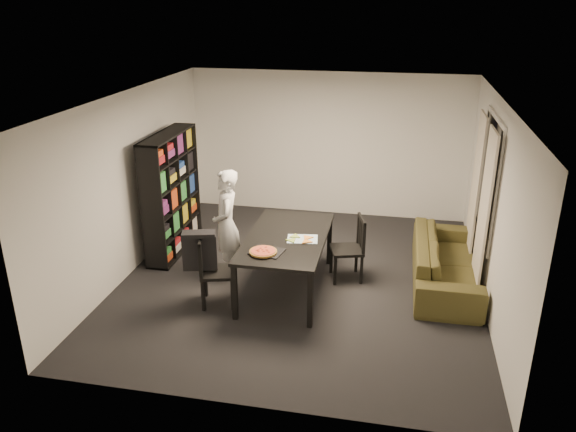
% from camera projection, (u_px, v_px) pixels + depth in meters
% --- Properties ---
extents(room, '(5.01, 5.51, 2.61)m').
position_uv_depth(room, '(302.00, 194.00, 7.62)').
color(room, black).
rests_on(room, ground).
extents(window_pane, '(0.02, 1.40, 1.60)m').
position_uv_depth(window_pane, '(489.00, 178.00, 7.64)').
color(window_pane, black).
rests_on(window_pane, room).
extents(window_frame, '(0.03, 1.52, 1.72)m').
position_uv_depth(window_frame, '(488.00, 178.00, 7.64)').
color(window_frame, white).
rests_on(window_frame, room).
extents(curtain_left, '(0.03, 0.70, 2.25)m').
position_uv_depth(curtain_left, '(484.00, 215.00, 7.31)').
color(curtain_left, beige).
rests_on(curtain_left, room).
extents(curtain_right, '(0.03, 0.70, 2.25)m').
position_uv_depth(curtain_right, '(475.00, 190.00, 8.26)').
color(curtain_right, beige).
rests_on(curtain_right, room).
extents(bookshelf, '(0.35, 1.50, 1.90)m').
position_uv_depth(bookshelf, '(171.00, 194.00, 8.70)').
color(bookshelf, black).
rests_on(bookshelf, room).
extents(dining_table, '(1.06, 1.90, 0.79)m').
position_uv_depth(dining_table, '(287.00, 241.00, 7.58)').
color(dining_table, black).
rests_on(dining_table, room).
extents(chair_left, '(0.54, 0.54, 0.95)m').
position_uv_depth(chair_left, '(211.00, 266.00, 7.28)').
color(chair_left, black).
rests_on(chair_left, room).
extents(chair_right, '(0.54, 0.54, 0.94)m').
position_uv_depth(chair_right, '(353.00, 244.00, 7.95)').
color(chair_right, black).
rests_on(chair_right, room).
extents(draped_jacket, '(0.45, 0.29, 0.53)m').
position_uv_depth(draped_jacket, '(199.00, 249.00, 7.18)').
color(draped_jacket, black).
rests_on(draped_jacket, chair_left).
extents(person, '(0.55, 0.68, 1.60)m').
position_uv_depth(person, '(226.00, 225.00, 7.91)').
color(person, silver).
rests_on(person, room).
extents(baking_tray, '(0.45, 0.39, 0.01)m').
position_uv_depth(baking_tray, '(267.00, 251.00, 7.10)').
color(baking_tray, black).
rests_on(baking_tray, dining_table).
extents(pepperoni_pizza, '(0.35, 0.35, 0.03)m').
position_uv_depth(pepperoni_pizza, '(263.00, 252.00, 7.05)').
color(pepperoni_pizza, olive).
rests_on(pepperoni_pizza, dining_table).
extents(kitchen_towel, '(0.44, 0.35, 0.01)m').
position_uv_depth(kitchen_towel, '(302.00, 239.00, 7.46)').
color(kitchen_towel, silver).
rests_on(kitchen_towel, dining_table).
extents(pizza_slices, '(0.46, 0.43, 0.01)m').
position_uv_depth(pizza_slices, '(300.00, 239.00, 7.44)').
color(pizza_slices, gold).
rests_on(pizza_slices, dining_table).
extents(sofa, '(0.87, 2.23, 0.65)m').
position_uv_depth(sofa, '(446.00, 262.00, 7.89)').
color(sofa, '#42411A').
rests_on(sofa, room).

